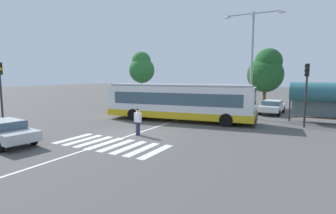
% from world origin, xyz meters
% --- Properties ---
extents(ground_plane, '(160.00, 160.00, 0.00)m').
position_xyz_m(ground_plane, '(0.00, 0.00, 0.00)').
color(ground_plane, '#514F4C').
extents(city_transit_bus, '(12.57, 4.23, 3.06)m').
position_xyz_m(city_transit_bus, '(0.43, 5.97, 1.59)').
color(city_transit_bus, black).
rests_on(city_transit_bus, ground_plane).
extents(pedestrian_crossing_street, '(0.58, 0.35, 1.72)m').
position_xyz_m(pedestrian_crossing_street, '(0.56, -0.10, 0.97)').
color(pedestrian_crossing_street, '#333856').
rests_on(pedestrian_crossing_street, ground_plane).
extents(foreground_sedan, '(4.68, 2.34, 1.35)m').
position_xyz_m(foreground_sedan, '(-4.54, -5.52, 0.77)').
color(foreground_sedan, black).
rests_on(foreground_sedan, ground_plane).
extents(parked_car_teal, '(2.28, 4.66, 1.35)m').
position_xyz_m(parked_car_teal, '(-6.85, 14.60, 0.77)').
color(parked_car_teal, black).
rests_on(parked_car_teal, ground_plane).
extents(parked_car_charcoal, '(2.05, 4.59, 1.35)m').
position_xyz_m(parked_car_charcoal, '(-4.20, 13.85, 0.77)').
color(parked_car_charcoal, black).
rests_on(parked_car_charcoal, ground_plane).
extents(parked_car_black, '(2.02, 4.58, 1.35)m').
position_xyz_m(parked_car_black, '(-1.50, 14.43, 0.77)').
color(parked_car_black, black).
rests_on(parked_car_black, ground_plane).
extents(parked_car_silver, '(2.14, 4.62, 1.35)m').
position_xyz_m(parked_car_silver, '(1.12, 14.35, 0.77)').
color(parked_car_silver, black).
rests_on(parked_car_silver, ground_plane).
extents(parked_car_champagne, '(1.97, 4.55, 1.35)m').
position_xyz_m(parked_car_champagne, '(3.79, 14.05, 0.77)').
color(parked_car_champagne, black).
rests_on(parked_car_champagne, ground_plane).
extents(parked_car_white, '(2.03, 4.58, 1.35)m').
position_xyz_m(parked_car_white, '(6.70, 14.02, 0.77)').
color(parked_car_white, black).
rests_on(parked_car_white, ground_plane).
extents(traffic_light_near_corner, '(0.33, 0.32, 4.73)m').
position_xyz_m(traffic_light_near_corner, '(-9.95, -2.55, 3.17)').
color(traffic_light_near_corner, '#28282B').
rests_on(traffic_light_near_corner, ground_plane).
extents(traffic_light_far_corner, '(0.33, 0.32, 4.62)m').
position_xyz_m(traffic_light_far_corner, '(9.73, 7.93, 3.11)').
color(traffic_light_far_corner, '#28282B').
rests_on(traffic_light_far_corner, ground_plane).
extents(bus_stop_shelter, '(4.87, 1.54, 3.25)m').
position_xyz_m(bus_stop_shelter, '(10.91, 10.28, 2.42)').
color(bus_stop_shelter, '#28282B').
rests_on(bus_stop_shelter, ground_plane).
extents(twin_arm_street_lamp, '(5.10, 0.32, 9.14)m').
position_xyz_m(twin_arm_street_lamp, '(5.37, 10.12, 5.65)').
color(twin_arm_street_lamp, '#939399').
rests_on(twin_arm_street_lamp, ground_plane).
extents(background_tree_left, '(3.63, 3.63, 7.15)m').
position_xyz_m(background_tree_left, '(-11.56, 18.05, 4.88)').
color(background_tree_left, brown).
rests_on(background_tree_left, ground_plane).
extents(background_tree_right, '(4.07, 4.07, 6.83)m').
position_xyz_m(background_tree_right, '(5.27, 18.61, 4.30)').
color(background_tree_right, brown).
rests_on(background_tree_right, ground_plane).
extents(crosswalk_painted_stripes, '(6.31, 2.87, 0.01)m').
position_xyz_m(crosswalk_painted_stripes, '(0.57, -2.71, 0.00)').
color(crosswalk_painted_stripes, silver).
rests_on(crosswalk_painted_stripes, ground_plane).
extents(lane_center_line, '(0.16, 24.00, 0.01)m').
position_xyz_m(lane_center_line, '(0.17, 2.00, 0.00)').
color(lane_center_line, silver).
rests_on(lane_center_line, ground_plane).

